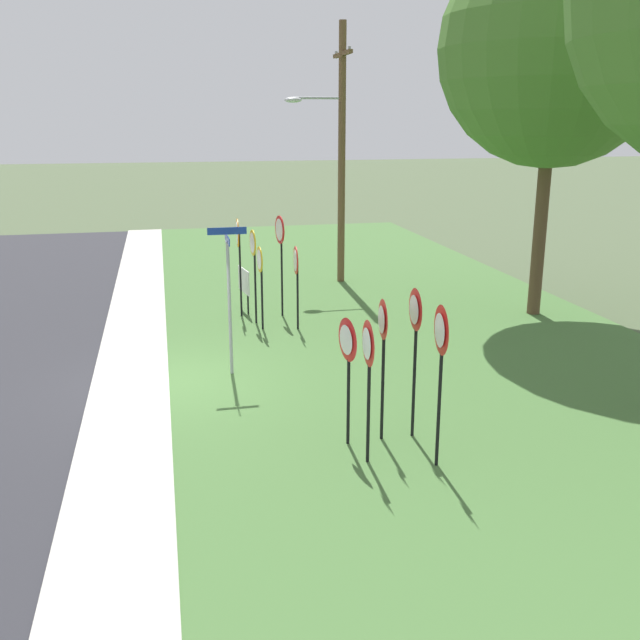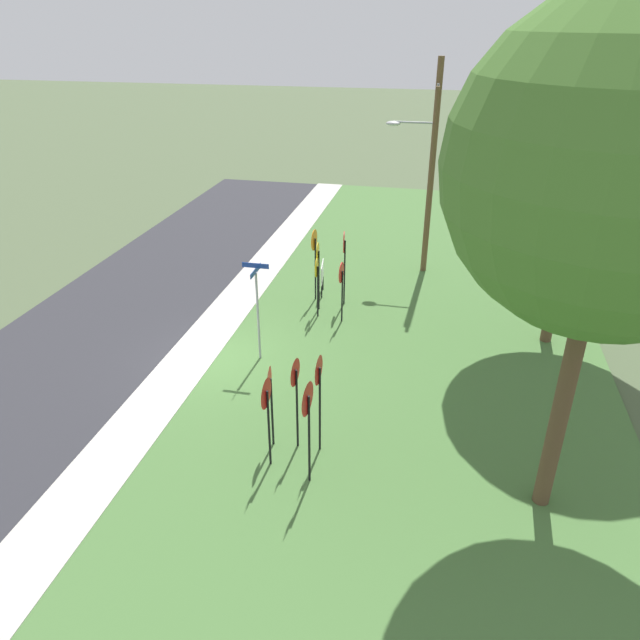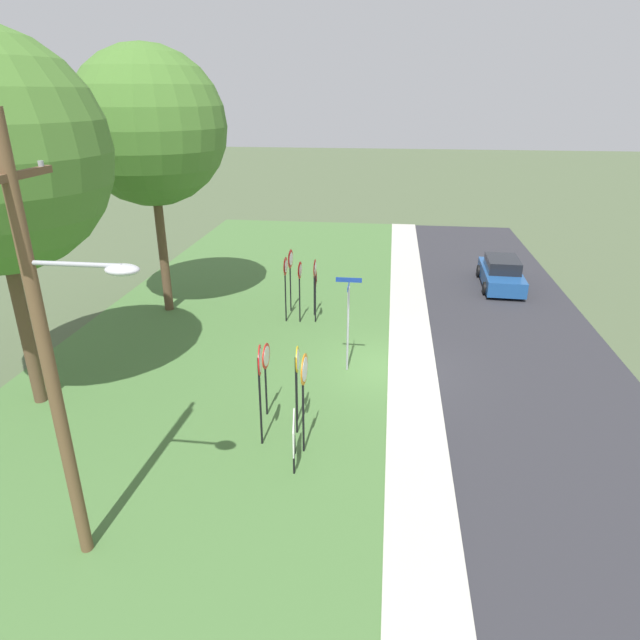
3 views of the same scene
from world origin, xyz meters
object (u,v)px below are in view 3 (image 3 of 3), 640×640
stop_sign_far_right (266,364)px  utility_pole (52,347)px  stop_sign_near_right (297,372)px  yield_sign_center (316,283)px  yield_sign_near_left (286,274)px  yield_sign_far_left (315,274)px  yield_sign_near_right (300,278)px  stop_sign_far_left (304,382)px  stop_sign_near_left (297,370)px  oak_tree_right (149,128)px  notice_board (294,435)px  yield_sign_far_right (291,265)px  stop_sign_far_center (260,373)px  parked_sedan_distant (501,273)px  street_name_post (348,317)px

stop_sign_far_right → utility_pole: bearing=158.3°
stop_sign_near_right → yield_sign_center: (7.78, 0.55, -0.19)m
yield_sign_near_left → yield_sign_far_left: 1.32m
stop_sign_far_right → yield_sign_center: bearing=-1.2°
yield_sign_center → utility_pole: 13.02m
stop_sign_near_right → yield_sign_far_left: size_ratio=1.07×
stop_sign_far_right → yield_sign_near_right: bearing=3.9°
stop_sign_far_left → yield_sign_far_left: bearing=8.5°
stop_sign_near_right → yield_sign_near_right: (7.72, 1.17, 0.01)m
stop_sign_near_left → oak_tree_right: oak_tree_right is taller
stop_sign_far_right → notice_board: bearing=-149.5°
oak_tree_right → stop_sign_near_left: bearing=-138.7°
stop_sign_near_left → yield_sign_near_right: 7.21m
yield_sign_far_right → yield_sign_far_left: bearing=-103.5°
stop_sign_near_left → yield_sign_center: bearing=0.2°
stop_sign_far_center → notice_board: stop_sign_far_center is taller
stop_sign_near_left → yield_sign_far_left: (7.91, 0.60, 0.19)m
notice_board → oak_tree_right: size_ratio=0.12×
stop_sign_far_left → yield_sign_far_right: stop_sign_far_left is taller
yield_sign_far_left → notice_board: 9.92m
yield_sign_near_left → yield_sign_near_right: size_ratio=1.06×
stop_sign_far_left → yield_sign_far_right: 9.88m
stop_sign_far_center → utility_pole: 5.34m
yield_sign_near_right → yield_sign_center: size_ratio=1.12×
stop_sign_far_center → yield_sign_center: 8.41m
stop_sign_near_right → yield_sign_near_right: stop_sign_near_right is taller
stop_sign_far_right → parked_sedan_distant: 15.24m
stop_sign_near_left → yield_sign_near_right: size_ratio=0.88×
stop_sign_far_right → utility_pole: 6.58m
street_name_post → parked_sedan_distant: bearing=-34.6°
notice_board → yield_sign_far_right: bearing=1.8°
yield_sign_near_left → yield_sign_far_left: yield_sign_near_left is taller
stop_sign_far_left → stop_sign_far_center: size_ratio=0.97×
stop_sign_near_right → stop_sign_far_center: stop_sign_far_center is taller
stop_sign_near_right → utility_pole: (-4.59, 3.42, 2.66)m
stop_sign_far_center → stop_sign_far_right: size_ratio=1.28×
street_name_post → utility_pole: size_ratio=0.38×
stop_sign_far_left → stop_sign_far_right: stop_sign_far_left is taller
yield_sign_near_right → yield_sign_center: (0.06, -0.62, -0.21)m
stop_sign_far_center → stop_sign_far_left: bearing=-107.7°
stop_sign_near_right → yield_sign_near_right: 7.81m
yield_sign_far_right → oak_tree_right: 7.46m
parked_sedan_distant → stop_sign_far_center: bearing=150.9°
notice_board → stop_sign_near_right: bearing=-3.0°
stop_sign_far_right → yield_sign_far_right: (8.06, 0.74, 0.40)m
stop_sign_far_center → yield_sign_near_left: (8.33, 0.91, -0.08)m
stop_sign_far_right → yield_sign_near_right: (6.92, 0.17, 0.26)m
stop_sign_far_left → oak_tree_right: (9.18, 7.25, 5.30)m
stop_sign_far_left → stop_sign_far_center: bearing=82.9°
street_name_post → oak_tree_right: (4.55, 7.96, 5.43)m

